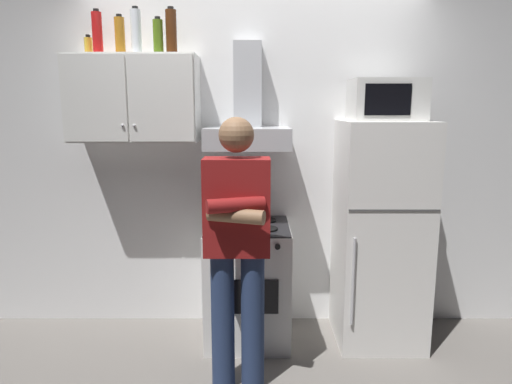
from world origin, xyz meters
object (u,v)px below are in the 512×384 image
at_px(bottle_spice_jar, 90,46).
at_px(microwave, 388,100).
at_px(stove_oven, 249,282).
at_px(person_standing, 239,245).
at_px(bottle_liquor_amber, 122,35).
at_px(bottle_olive_oil, 160,37).
at_px(bottle_vodka_clear, 138,32).
at_px(upper_cabinet, 136,99).
at_px(refrigerator, 382,234).
at_px(bottle_rum_dark, 173,32).
at_px(range_hood, 249,121).
at_px(bottle_soda_red, 99,33).

bearing_deg(bottle_spice_jar, microwave, -4.03).
bearing_deg(stove_oven, person_standing, -94.72).
distance_m(stove_oven, bottle_liquor_amber, 1.95).
bearing_deg(bottle_olive_oil, bottle_vodka_clear, 171.95).
height_order(upper_cabinet, bottle_vodka_clear, bottle_vodka_clear).
height_order(upper_cabinet, bottle_liquor_amber, bottle_liquor_amber).
bearing_deg(person_standing, stove_oven, 85.28).
distance_m(bottle_spice_jar, bottle_olive_oil, 0.51).
xyz_separation_m(refrigerator, bottle_rum_dark, (-1.47, 0.10, 1.40)).
bearing_deg(bottle_rum_dark, microwave, -3.28).
relative_size(person_standing, bottle_liquor_amber, 6.29).
distance_m(range_hood, microwave, 0.97).
xyz_separation_m(microwave, bottle_soda_red, (-1.97, 0.08, 0.45)).
xyz_separation_m(range_hood, microwave, (0.95, -0.11, 0.14)).
xyz_separation_m(range_hood, bottle_rum_dark, (-0.52, -0.02, 0.60)).
bearing_deg(microwave, bottle_vodka_clear, 176.74).
height_order(refrigerator, bottle_liquor_amber, bottle_liquor_amber).
relative_size(upper_cabinet, bottle_olive_oil, 3.68).
height_order(stove_oven, bottle_liquor_amber, bottle_liquor_amber).
bearing_deg(stove_oven, microwave, 1.15).
height_order(microwave, bottle_soda_red, bottle_soda_red).
relative_size(refrigerator, person_standing, 0.98).
bearing_deg(person_standing, bottle_spice_jar, 144.06).
height_order(stove_oven, range_hood, range_hood).
bearing_deg(bottle_rum_dark, bottle_vodka_clear, 176.85).
bearing_deg(stove_oven, upper_cabinet, 171.10).
bearing_deg(bottle_liquor_amber, bottle_vodka_clear, 9.11).
relative_size(bottle_liquor_amber, bottle_rum_dark, 0.84).
bearing_deg(range_hood, bottle_soda_red, -178.28).
bearing_deg(bottle_spice_jar, bottle_liquor_amber, -15.06).
height_order(bottle_spice_jar, bottle_vodka_clear, bottle_vodka_clear).
relative_size(upper_cabinet, bottle_liquor_amber, 3.45).
height_order(stove_oven, bottle_spice_jar, bottle_spice_jar).
relative_size(microwave, bottle_olive_oil, 1.96).
xyz_separation_m(stove_oven, person_standing, (-0.05, -0.61, 0.47)).
distance_m(upper_cabinet, person_standing, 1.35).
xyz_separation_m(stove_oven, bottle_liquor_amber, (-0.87, 0.10, 1.74)).
relative_size(bottle_liquor_amber, bottle_soda_red, 0.89).
bearing_deg(bottle_olive_oil, upper_cabinet, 170.96).
distance_m(upper_cabinet, bottle_rum_dark, 0.53).
bearing_deg(bottle_rum_dark, stove_oven, -11.26).
bearing_deg(microwave, bottle_rum_dark, 176.72).
bearing_deg(bottle_spice_jar, range_hood, -1.95).
bearing_deg(bottle_rum_dark, bottle_olive_oil, -174.61).
bearing_deg(upper_cabinet, person_standing, -44.26).
distance_m(microwave, bottle_liquor_amber, 1.87).
distance_m(bottle_soda_red, bottle_vodka_clear, 0.26).
xyz_separation_m(upper_cabinet, microwave, (1.75, -0.11, -0.01)).
relative_size(range_hood, bottle_olive_oil, 3.07).
bearing_deg(microwave, bottle_soda_red, 177.77).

